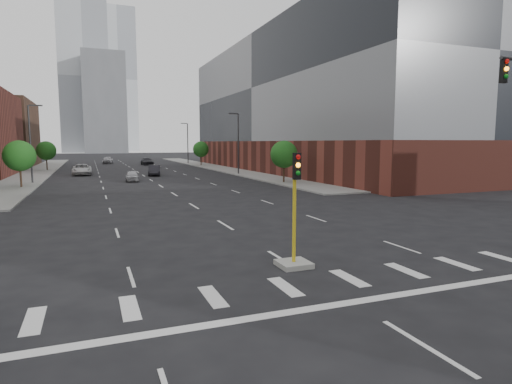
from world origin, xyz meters
TOP-DOWN VIEW (x-y plane):
  - sidewalk_left_far at (-15.00, 74.00)m, footprint 5.00×92.00m
  - sidewalk_right_far at (15.00, 74.00)m, footprint 5.00×92.00m
  - building_right_main at (29.50, 60.00)m, footprint 24.00×70.00m
  - tower_left at (-8.00, 220.00)m, footprint 22.00×22.00m
  - tower_right at (10.00, 260.00)m, footprint 20.00×20.00m
  - tower_mid at (0.00, 200.00)m, footprint 18.00×18.00m
  - median_traffic_signal at (0.00, 8.97)m, footprint 1.20×1.20m
  - streetlight_right_a at (13.41, 55.00)m, footprint 1.60×0.22m
  - streetlight_right_b at (13.41, 90.00)m, footprint 1.60×0.22m
  - streetlight_left at (-13.41, 50.00)m, footprint 1.60×0.22m
  - tree_left_near at (-14.00, 45.00)m, footprint 3.20×3.20m
  - tree_left_far at (-14.00, 75.00)m, footprint 3.20×3.20m
  - tree_right_near at (14.00, 40.00)m, footprint 3.20×3.20m
  - tree_right_far at (14.00, 80.00)m, footprint 3.20×3.20m
  - car_near_left at (-2.38, 49.20)m, footprint 1.88×4.04m
  - car_mid_right at (1.50, 57.61)m, footprint 2.33×4.81m
  - car_far_left at (-8.33, 62.51)m, footprint 2.67×5.78m
  - car_deep_right at (4.17, 87.76)m, footprint 2.37×5.35m
  - car_distant at (-3.39, 96.75)m, footprint 2.73×5.10m

SIDE VIEW (x-z plane):
  - sidewalk_left_far at x=-15.00m, z-range 0.00..0.15m
  - sidewalk_right_far at x=15.00m, z-range 0.00..0.15m
  - car_near_left at x=-2.38m, z-range 0.00..1.34m
  - car_mid_right at x=1.50m, z-range 0.00..1.52m
  - car_deep_right at x=4.17m, z-range 0.00..1.53m
  - car_far_left at x=-8.33m, z-range 0.00..1.61m
  - car_distant at x=-3.39m, z-range 0.00..1.65m
  - median_traffic_signal at x=0.00m, z-range -1.23..3.17m
  - tree_left_near at x=-14.00m, z-range 0.97..5.82m
  - tree_left_far at x=-14.00m, z-range 0.97..5.82m
  - tree_right_near at x=14.00m, z-range 0.97..5.82m
  - tree_right_far at x=14.00m, z-range 0.97..5.82m
  - streetlight_right_a at x=13.41m, z-range 0.47..9.55m
  - streetlight_right_b at x=13.41m, z-range 0.47..9.55m
  - streetlight_left at x=-13.41m, z-range 0.47..9.55m
  - building_right_main at x=29.50m, z-range 0.00..22.00m
  - tower_mid at x=0.00m, z-range 0.00..44.00m
  - tower_left at x=-8.00m, z-range 0.00..70.00m
  - tower_right at x=10.00m, z-range 0.00..80.00m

